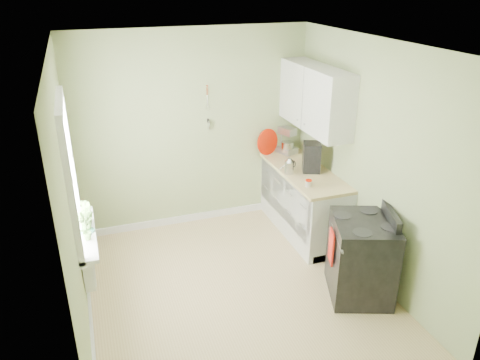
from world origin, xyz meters
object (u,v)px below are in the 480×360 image
object	(u,v)px
stand_mixer	(285,140)
kettle	(289,166)
stove	(361,257)
coffee_maker	(311,158)

from	to	relation	value
stand_mixer	kettle	world-z (taller)	stand_mixer
stand_mixer	kettle	bearing A→B (deg)	-110.40
stove	kettle	xyz separation A→B (m)	(-0.23, 1.43, 0.55)
stove	kettle	distance (m)	1.55
kettle	stove	bearing A→B (deg)	-80.96
stove	coffee_maker	xyz separation A→B (m)	(0.08, 1.42, 0.63)
stand_mixer	coffee_maker	xyz separation A→B (m)	(0.02, -0.78, 0.01)
kettle	coffee_maker	bearing A→B (deg)	-1.88
stove	stand_mixer	size ratio (longest dim) A/B	2.46
coffee_maker	stove	bearing A→B (deg)	-93.17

